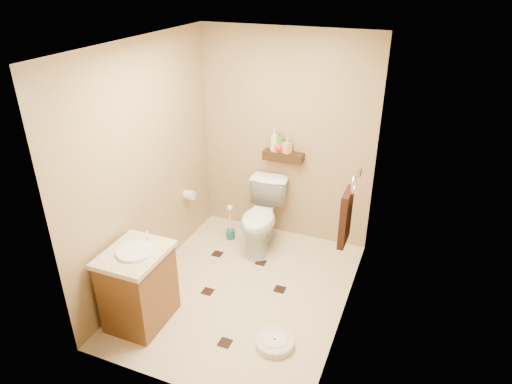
% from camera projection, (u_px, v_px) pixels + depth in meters
% --- Properties ---
extents(ground, '(2.50, 2.50, 0.00)m').
position_uv_depth(ground, '(243.00, 291.00, 4.60)').
color(ground, beige).
rests_on(ground, ground).
extents(wall_back, '(2.00, 0.04, 2.40)m').
position_uv_depth(wall_back, '(286.00, 139.00, 5.09)').
color(wall_back, '#A1855C').
rests_on(wall_back, ground).
extents(wall_front, '(2.00, 0.04, 2.40)m').
position_uv_depth(wall_front, '(166.00, 260.00, 3.02)').
color(wall_front, '#A1855C').
rests_on(wall_front, ground).
extents(wall_left, '(0.04, 2.50, 2.40)m').
position_uv_depth(wall_left, '(146.00, 167.00, 4.39)').
color(wall_left, '#A1855C').
rests_on(wall_left, ground).
extents(wall_right, '(0.04, 2.50, 2.40)m').
position_uv_depth(wall_right, '(353.00, 204.00, 3.72)').
color(wall_right, '#A1855C').
rests_on(wall_right, ground).
extents(ceiling, '(2.00, 2.50, 0.02)m').
position_uv_depth(ceiling, '(239.00, 44.00, 3.52)').
color(ceiling, silver).
rests_on(ceiling, wall_back).
extents(wall_shelf, '(0.46, 0.14, 0.10)m').
position_uv_depth(wall_shelf, '(283.00, 156.00, 5.11)').
color(wall_shelf, '#37220F').
rests_on(wall_shelf, wall_back).
extents(floor_accents, '(1.18, 1.34, 0.01)m').
position_uv_depth(floor_accents, '(244.00, 294.00, 4.56)').
color(floor_accents, black).
rests_on(floor_accents, ground).
extents(toilet, '(0.50, 0.79, 0.77)m').
position_uv_depth(toilet, '(262.00, 217.00, 5.16)').
color(toilet, white).
rests_on(toilet, ground).
extents(vanity, '(0.50, 0.61, 0.86)m').
position_uv_depth(vanity, '(139.00, 286.00, 4.07)').
color(vanity, brown).
rests_on(vanity, ground).
extents(bathroom_scale, '(0.42, 0.42, 0.07)m').
position_uv_depth(bathroom_scale, '(275.00, 342.00, 3.93)').
color(bathroom_scale, silver).
rests_on(bathroom_scale, ground).
extents(toilet_brush, '(0.10, 0.10, 0.45)m').
position_uv_depth(toilet_brush, '(230.00, 227.00, 5.41)').
color(toilet_brush, '#196364').
rests_on(toilet_brush, ground).
extents(towel_ring, '(0.12, 0.30, 0.76)m').
position_uv_depth(towel_ring, '(346.00, 215.00, 4.08)').
color(towel_ring, silver).
rests_on(towel_ring, wall_right).
extents(toilet_paper, '(0.12, 0.11, 0.12)m').
position_uv_depth(toilet_paper, '(189.00, 195.00, 5.18)').
color(toilet_paper, silver).
rests_on(toilet_paper, wall_left).
extents(bottle_a, '(0.13, 0.13, 0.26)m').
position_uv_depth(bottle_a, '(274.00, 140.00, 5.06)').
color(bottle_a, beige).
rests_on(bottle_a, wall_shelf).
extents(bottle_b, '(0.10, 0.10, 0.18)m').
position_uv_depth(bottle_b, '(277.00, 144.00, 5.07)').
color(bottle_b, '#FAA734').
rests_on(bottle_b, wall_shelf).
extents(bottle_c, '(0.12, 0.12, 0.15)m').
position_uv_depth(bottle_c, '(279.00, 145.00, 5.07)').
color(bottle_c, red).
rests_on(bottle_c, wall_shelf).
extents(bottle_d, '(0.09, 0.09, 0.23)m').
position_uv_depth(bottle_d, '(280.00, 142.00, 5.05)').
color(bottle_d, green).
rests_on(bottle_d, wall_shelf).
extents(bottle_e, '(0.11, 0.11, 0.18)m').
position_uv_depth(bottle_e, '(287.00, 145.00, 5.03)').
color(bottle_e, '#E7A44D').
rests_on(bottle_e, wall_shelf).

